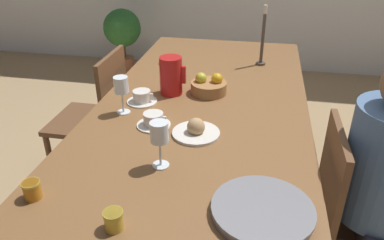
# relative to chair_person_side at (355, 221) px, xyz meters

# --- Properties ---
(ground_plane) EXTENTS (20.00, 20.00, 0.00)m
(ground_plane) POSITION_rel_chair_person_side_xyz_m (-0.70, 0.46, -0.46)
(ground_plane) COLOR tan
(dining_table) EXTENTS (1.03, 2.13, 0.73)m
(dining_table) POSITION_rel_chair_person_side_xyz_m (-0.70, 0.46, 0.19)
(dining_table) COLOR brown
(dining_table) RESTS_ON ground_plane
(chair_person_side) EXTENTS (0.42, 0.42, 0.86)m
(chair_person_side) POSITION_rel_chair_person_side_xyz_m (0.00, 0.00, 0.00)
(chair_person_side) COLOR brown
(chair_person_side) RESTS_ON ground_plane
(chair_opposite) EXTENTS (0.42, 0.42, 0.86)m
(chair_opposite) POSITION_rel_chair_person_side_xyz_m (-1.40, 0.66, 0.00)
(chair_opposite) COLOR brown
(chair_opposite) RESTS_ON ground_plane
(red_pitcher) EXTENTS (0.14, 0.12, 0.20)m
(red_pitcher) POSITION_rel_chair_person_side_xyz_m (-0.88, 0.50, 0.37)
(red_pitcher) COLOR red
(red_pitcher) RESTS_ON dining_table
(wine_glass_water) EXTENTS (0.07, 0.07, 0.18)m
(wine_glass_water) POSITION_rel_chair_person_side_xyz_m (-1.05, 0.24, 0.40)
(wine_glass_water) COLOR white
(wine_glass_water) RESTS_ON dining_table
(wine_glass_juice) EXTENTS (0.07, 0.07, 0.18)m
(wine_glass_juice) POSITION_rel_chair_person_side_xyz_m (-0.77, -0.14, 0.40)
(wine_glass_juice) COLOR white
(wine_glass_juice) RESTS_ON dining_table
(teacup_near_person) EXTENTS (0.15, 0.15, 0.06)m
(teacup_near_person) POSITION_rel_chair_person_side_xyz_m (-0.88, 0.15, 0.29)
(teacup_near_person) COLOR silver
(teacup_near_person) RESTS_ON dining_table
(teacup_across) EXTENTS (0.15, 0.15, 0.06)m
(teacup_across) POSITION_rel_chair_person_side_xyz_m (-1.00, 0.37, 0.29)
(teacup_across) COLOR silver
(teacup_across) RESTS_ON dining_table
(serving_tray) EXTENTS (0.32, 0.32, 0.03)m
(serving_tray) POSITION_rel_chair_person_side_xyz_m (-0.39, -0.33, 0.28)
(serving_tray) COLOR gray
(serving_tray) RESTS_ON dining_table
(bread_plate) EXTENTS (0.20, 0.20, 0.08)m
(bread_plate) POSITION_rel_chair_person_side_xyz_m (-0.68, 0.11, 0.29)
(bread_plate) COLOR silver
(bread_plate) RESTS_ON dining_table
(jam_jar_amber) EXTENTS (0.06, 0.06, 0.06)m
(jam_jar_amber) POSITION_rel_chair_person_side_xyz_m (-1.13, -0.40, 0.30)
(jam_jar_amber) COLOR #C67A1E
(jam_jar_amber) RESTS_ON dining_table
(jam_jar_red) EXTENTS (0.06, 0.06, 0.06)m
(jam_jar_red) POSITION_rel_chair_person_side_xyz_m (-0.82, -0.48, 0.30)
(jam_jar_red) COLOR gold
(jam_jar_red) RESTS_ON dining_table
(fruit_bowl) EXTENTS (0.19, 0.19, 0.11)m
(fruit_bowl) POSITION_rel_chair_person_side_xyz_m (-0.69, 0.54, 0.31)
(fruit_bowl) COLOR #9E6B3D
(fruit_bowl) RESTS_ON dining_table
(candlestick_tall) EXTENTS (0.06, 0.06, 0.37)m
(candlestick_tall) POSITION_rel_chair_person_side_xyz_m (-0.44, 1.04, 0.41)
(candlestick_tall) COLOR #4C4238
(candlestick_tall) RESTS_ON dining_table
(potted_plant) EXTENTS (0.40, 0.40, 0.71)m
(potted_plant) POSITION_rel_chair_person_side_xyz_m (-1.92, 2.51, 0.01)
(potted_plant) COLOR #A8603D
(potted_plant) RESTS_ON ground_plane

